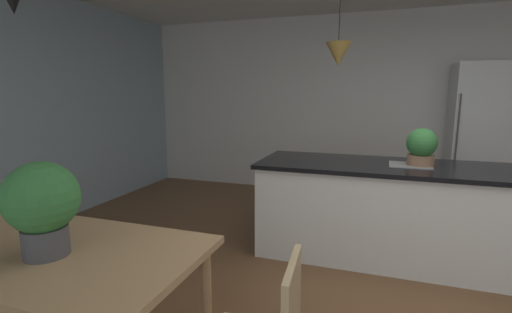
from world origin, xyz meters
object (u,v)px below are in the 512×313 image
Objects in this scene: kitchen_island at (380,209)px; refrigerator at (478,139)px; potted_plant_on_island at (421,147)px; dining_table at (32,257)px; potted_plant_on_table at (42,203)px.

refrigerator reaches higher than kitchen_island.
refrigerator is (1.16, 1.85, 0.50)m from kitchen_island.
potted_plant_on_island is (-0.84, -1.85, 0.11)m from refrigerator.
dining_table is at bearing -128.95° from kitchen_island.
potted_plant_on_table reaches higher than dining_table.
dining_table is at bearing -133.60° from potted_plant_on_island.
dining_table is 0.81× the size of kitchen_island.
refrigerator is 5.60× the size of potted_plant_on_island.
kitchen_island is at bearing 51.05° from dining_table.
potted_plant_on_island is 2.94m from potted_plant_on_table.
potted_plant_on_table is at bearing -124.98° from kitchen_island.
potted_plant_on_island reaches higher than kitchen_island.
refrigerator is at bearing 54.04° from dining_table.
dining_table is 0.39m from potted_plant_on_table.
dining_table is 0.96× the size of refrigerator.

